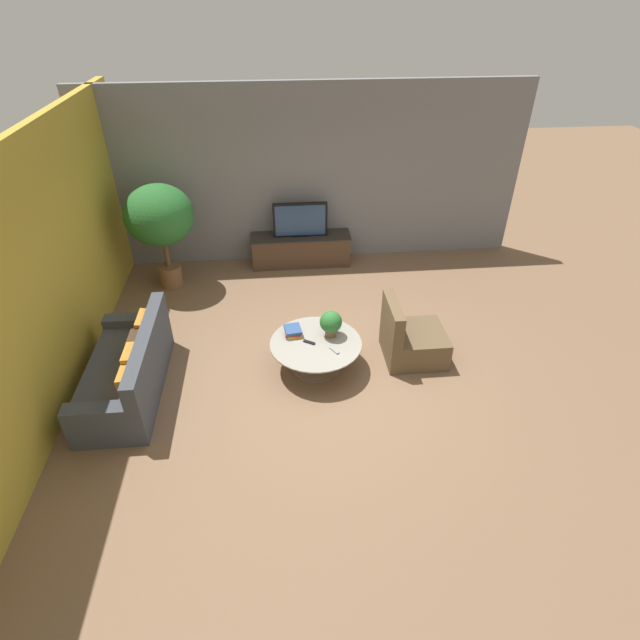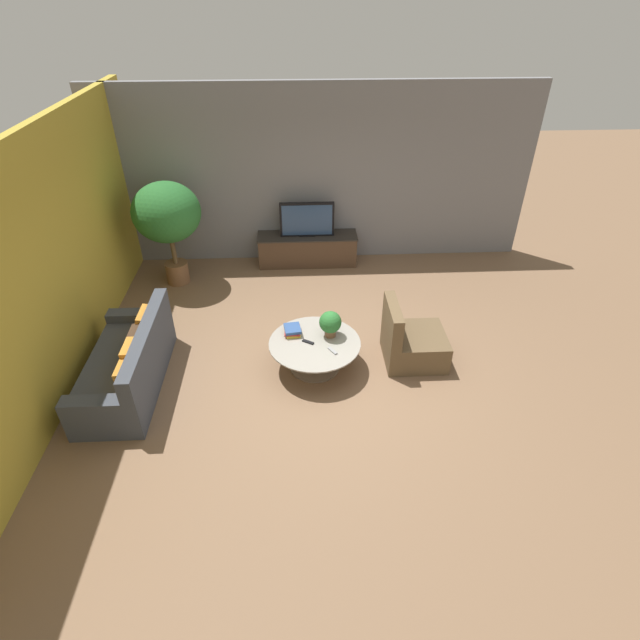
{
  "view_description": "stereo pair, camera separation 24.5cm",
  "coord_description": "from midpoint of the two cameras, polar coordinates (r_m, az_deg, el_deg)",
  "views": [
    {
      "loc": [
        -0.6,
        -5.12,
        4.31
      ],
      "look_at": [
        -0.08,
        0.3,
        0.55
      ],
      "focal_mm": 28.0,
      "sensor_mm": 36.0,
      "label": 1
    },
    {
      "loc": [
        -0.36,
        -5.14,
        4.31
      ],
      "look_at": [
        -0.08,
        0.3,
        0.55
      ],
      "focal_mm": 28.0,
      "sensor_mm": 36.0,
      "label": 2
    }
  ],
  "objects": [
    {
      "name": "television",
      "position": [
        8.78,
        -3.1,
        11.34
      ],
      "size": [
        0.94,
        0.13,
        0.6
      ],
      "color": "black",
      "rests_on": "media_console"
    },
    {
      "name": "couch_by_wall",
      "position": [
        6.65,
        -22.02,
        -5.51
      ],
      "size": [
        0.84,
        1.92,
        0.84
      ],
      "rotation": [
        0.0,
        0.0,
        -1.57
      ],
      "color": "#3D424C",
      "rests_on": "ground"
    },
    {
      "name": "back_wall_stone",
      "position": [
        8.86,
        -2.16,
        16.13
      ],
      "size": [
        7.4,
        0.12,
        3.0
      ],
      "primitive_type": "cube",
      "color": "slate",
      "rests_on": "ground"
    },
    {
      "name": "media_console",
      "position": [
        9.02,
        -2.99,
        8.09
      ],
      "size": [
        1.76,
        0.5,
        0.55
      ],
      "color": "#473323",
      "rests_on": "ground"
    },
    {
      "name": "armchair_wicker",
      "position": [
        6.8,
        9.3,
        -2.27
      ],
      "size": [
        0.8,
        0.76,
        0.86
      ],
      "rotation": [
        0.0,
        0.0,
        1.57
      ],
      "color": "brown",
      "rests_on": "ground"
    },
    {
      "name": "coffee_table",
      "position": [
        6.51,
        -1.56,
        -3.43
      ],
      "size": [
        1.19,
        1.19,
        0.41
      ],
      "color": "#756656",
      "rests_on": "ground"
    },
    {
      "name": "side_wall_left",
      "position": [
        6.63,
        -29.71,
        4.79
      ],
      "size": [
        0.12,
        7.4,
        3.0
      ],
      "primitive_type": "cube",
      "color": "gold",
      "rests_on": "ground"
    },
    {
      "name": "book_stack",
      "position": [
        6.57,
        -4.17,
        -1.27
      ],
      "size": [
        0.24,
        0.27,
        0.1
      ],
      "color": "gold",
      "rests_on": "coffee_table"
    },
    {
      "name": "remote_silver",
      "position": [
        6.29,
        0.52,
        -3.51
      ],
      "size": [
        0.12,
        0.16,
        0.02
      ],
      "primitive_type": "cube",
      "rotation": [
        0.0,
        0.0,
        0.56
      ],
      "color": "gray",
      "rests_on": "coffee_table"
    },
    {
      "name": "potted_palm_tall",
      "position": [
        8.34,
        -18.68,
        10.98
      ],
      "size": [
        1.07,
        1.07,
        1.73
      ],
      "color": "brown",
      "rests_on": "ground"
    },
    {
      "name": "potted_plant_tabletop",
      "position": [
        6.45,
        0.16,
        -0.32
      ],
      "size": [
        0.29,
        0.29,
        0.36
      ],
      "color": "brown",
      "rests_on": "coffee_table"
    },
    {
      "name": "ground_plane",
      "position": [
        6.71,
        -0.09,
        -5.28
      ],
      "size": [
        24.0,
        24.0,
        0.0
      ],
      "primitive_type": "plane",
      "color": "brown"
    },
    {
      "name": "remote_black",
      "position": [
        6.43,
        -2.34,
        -2.57
      ],
      "size": [
        0.16,
        0.12,
        0.02
      ],
      "primitive_type": "cube",
      "rotation": [
        0.0,
        0.0,
        1.02
      ],
      "color": "black",
      "rests_on": "coffee_table"
    }
  ]
}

